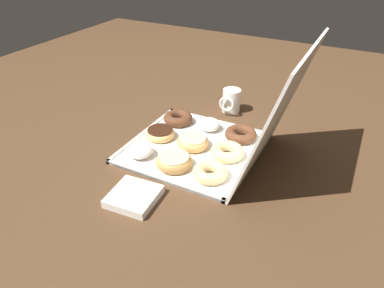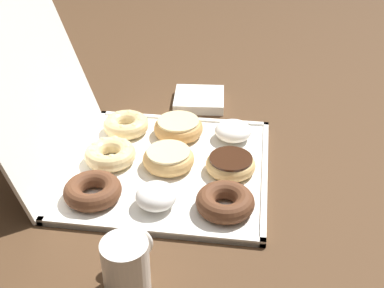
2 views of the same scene
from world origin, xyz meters
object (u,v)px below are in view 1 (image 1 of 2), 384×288
at_px(chocolate_frosted_donut_1, 161,133).
at_px(cruller_donut_8, 210,172).
at_px(powdered_filled_donut_3, 210,125).
at_px(chocolate_cake_ring_donut_6, 241,134).
at_px(cruller_donut_7, 227,152).
at_px(glazed_ring_donut_4, 194,142).
at_px(powdered_filled_donut_2, 140,151).
at_px(glazed_ring_donut_5, 173,161).
at_px(napkin_stack, 134,196).
at_px(donut_box, 193,148).
at_px(coffee_mug, 231,100).
at_px(chocolate_cake_ring_donut_0, 178,118).

xyz_separation_m(chocolate_frosted_donut_1, cruller_donut_8, (0.13, 0.27, 0.00)).
bearing_deg(powdered_filled_donut_3, chocolate_cake_ring_donut_6, 87.36).
bearing_deg(chocolate_frosted_donut_1, cruller_donut_7, 88.70).
xyz_separation_m(glazed_ring_donut_4, cruller_donut_7, (0.01, 0.13, -0.00)).
bearing_deg(powdered_filled_donut_2, glazed_ring_donut_5, 90.33).
bearing_deg(cruller_donut_7, chocolate_cake_ring_donut_6, -179.55).
height_order(powdered_filled_donut_2, cruller_donut_7, powdered_filled_donut_2).
distance_m(powdered_filled_donut_3, napkin_stack, 0.46).
distance_m(powdered_filled_donut_2, powdered_filled_donut_3, 0.30).
distance_m(donut_box, glazed_ring_donut_5, 0.14).
bearing_deg(chocolate_frosted_donut_1, glazed_ring_donut_5, 44.44).
height_order(chocolate_cake_ring_donut_6, cruller_donut_7, cruller_donut_7).
height_order(cruller_donut_7, napkin_stack, cruller_donut_7).
bearing_deg(cruller_donut_7, cruller_donut_8, -1.05).
height_order(powdered_filled_donut_3, coffee_mug, coffee_mug).
relative_size(cruller_donut_8, coffee_mug, 1.13).
bearing_deg(chocolate_cake_ring_donut_0, glazed_ring_donut_5, 26.49).
relative_size(chocolate_cake_ring_donut_6, cruller_donut_8, 1.05).
xyz_separation_m(chocolate_frosted_donut_1, chocolate_cake_ring_donut_6, (-0.13, 0.27, 0.00)).
bearing_deg(chocolate_cake_ring_donut_0, cruller_donut_7, 63.12).
bearing_deg(glazed_ring_donut_4, coffee_mug, 179.65).
relative_size(chocolate_cake_ring_donut_0, chocolate_cake_ring_donut_6, 0.99).
distance_m(chocolate_cake_ring_donut_6, coffee_mug, 0.24).
distance_m(cruller_donut_8, coffee_mug, 0.48).
distance_m(donut_box, powdered_filled_donut_3, 0.14).
distance_m(powdered_filled_donut_2, glazed_ring_donut_4, 0.19).
bearing_deg(chocolate_cake_ring_donut_6, powdered_filled_donut_2, -44.68).
xyz_separation_m(chocolate_cake_ring_donut_0, powdered_filled_donut_3, (-0.01, 0.14, 0.00)).
distance_m(chocolate_cake_ring_donut_0, glazed_ring_donut_5, 0.30).
distance_m(chocolate_cake_ring_donut_0, powdered_filled_donut_3, 0.14).
bearing_deg(chocolate_frosted_donut_1, napkin_stack, 18.69).
bearing_deg(donut_box, chocolate_frosted_donut_1, -90.78).
height_order(chocolate_cake_ring_donut_6, napkin_stack, chocolate_cake_ring_donut_6).
xyz_separation_m(powdered_filled_donut_3, cruller_donut_8, (0.27, 0.13, -0.00)).
bearing_deg(cruller_donut_7, chocolate_cake_ring_donut_0, -116.88).
height_order(donut_box, glazed_ring_donut_4, glazed_ring_donut_4).
xyz_separation_m(cruller_donut_7, coffee_mug, (-0.34, -0.12, 0.02)).
bearing_deg(chocolate_frosted_donut_1, glazed_ring_donut_4, 89.70).
relative_size(chocolate_cake_ring_donut_6, cruller_donut_7, 1.02).
relative_size(donut_box, glazed_ring_donut_5, 3.63).
xyz_separation_m(powdered_filled_donut_2, coffee_mug, (-0.47, 0.14, 0.02)).
relative_size(glazed_ring_donut_5, coffee_mug, 1.21).
relative_size(chocolate_frosted_donut_1, coffee_mug, 1.10).
bearing_deg(coffee_mug, powdered_filled_donut_3, -0.75).
height_order(chocolate_cake_ring_donut_0, glazed_ring_donut_5, glazed_ring_donut_5).
bearing_deg(cruller_donut_8, chocolate_cake_ring_donut_0, -134.83).
distance_m(donut_box, chocolate_cake_ring_donut_0, 0.19).
height_order(glazed_ring_donut_4, napkin_stack, glazed_ring_donut_4).
distance_m(glazed_ring_donut_4, cruller_donut_8, 0.18).
bearing_deg(coffee_mug, chocolate_cake_ring_donut_0, -34.65).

